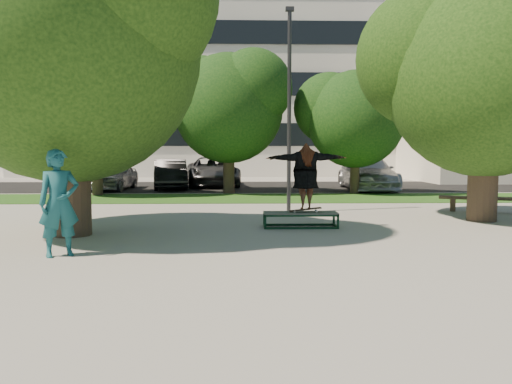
{
  "coord_description": "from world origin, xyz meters",
  "views": [
    {
      "loc": [
        -0.43,
        -10.09,
        1.87
      ],
      "look_at": [
        -0.13,
        0.6,
        0.99
      ],
      "focal_mm": 35.0,
      "sensor_mm": 36.0,
      "label": 1
    }
  ],
  "objects_px": {
    "tree_left": "(64,33)",
    "car_silver_a": "(113,176)",
    "bench": "(493,200)",
    "car_dark": "(170,174)",
    "tree_right": "(482,66)",
    "bystander": "(59,203)",
    "lamppost": "(289,108)",
    "car_grey": "(212,172)",
    "car_silver_b": "(367,173)",
    "grind_box": "(300,220)"
  },
  "relations": [
    {
      "from": "tree_left",
      "to": "car_silver_b",
      "type": "bearing_deg",
      "value": 51.96
    },
    {
      "from": "bench",
      "to": "car_grey",
      "type": "xyz_separation_m",
      "value": [
        -9.18,
        11.72,
        0.38
      ]
    },
    {
      "from": "tree_right",
      "to": "car_silver_b",
      "type": "relative_size",
      "value": 1.19
    },
    {
      "from": "tree_right",
      "to": "bystander",
      "type": "xyz_separation_m",
      "value": [
        -9.58,
        -4.31,
        -3.14
      ]
    },
    {
      "from": "tree_left",
      "to": "car_grey",
      "type": "bearing_deg",
      "value": 81.5
    },
    {
      "from": "tree_left",
      "to": "car_grey",
      "type": "height_order",
      "value": "tree_left"
    },
    {
      "from": "bystander",
      "to": "car_silver_a",
      "type": "distance_m",
      "value": 15.47
    },
    {
      "from": "car_silver_a",
      "to": "car_grey",
      "type": "relative_size",
      "value": 0.72
    },
    {
      "from": "car_silver_b",
      "to": "lamppost",
      "type": "bearing_deg",
      "value": -115.94
    },
    {
      "from": "grind_box",
      "to": "bench",
      "type": "height_order",
      "value": "bench"
    },
    {
      "from": "tree_left",
      "to": "car_silver_b",
      "type": "xyz_separation_m",
      "value": [
        9.93,
        12.69,
        -3.63
      ]
    },
    {
      "from": "lamppost",
      "to": "car_silver_b",
      "type": "relative_size",
      "value": 1.12
    },
    {
      "from": "lamppost",
      "to": "bench",
      "type": "relative_size",
      "value": 2.0
    },
    {
      "from": "bystander",
      "to": "car_grey",
      "type": "bearing_deg",
      "value": 54.03
    },
    {
      "from": "grind_box",
      "to": "bench",
      "type": "relative_size",
      "value": 0.59
    },
    {
      "from": "bench",
      "to": "car_dark",
      "type": "bearing_deg",
      "value": 158.23
    },
    {
      "from": "tree_left",
      "to": "bench",
      "type": "relative_size",
      "value": 2.33
    },
    {
      "from": "grind_box",
      "to": "car_dark",
      "type": "height_order",
      "value": "car_dark"
    },
    {
      "from": "lamppost",
      "to": "car_grey",
      "type": "distance_m",
      "value": 12.05
    },
    {
      "from": "bystander",
      "to": "bench",
      "type": "height_order",
      "value": "bystander"
    },
    {
      "from": "tree_right",
      "to": "bystander",
      "type": "bearing_deg",
      "value": -155.81
    },
    {
      "from": "bystander",
      "to": "car_silver_a",
      "type": "bearing_deg",
      "value": 70.28
    },
    {
      "from": "car_silver_a",
      "to": "bystander",
      "type": "bearing_deg",
      "value": -75.92
    },
    {
      "from": "bench",
      "to": "car_silver_a",
      "type": "relative_size",
      "value": 0.76
    },
    {
      "from": "bench",
      "to": "car_silver_a",
      "type": "height_order",
      "value": "car_silver_a"
    },
    {
      "from": "car_silver_b",
      "to": "tree_left",
      "type": "bearing_deg",
      "value": -126.17
    },
    {
      "from": "bystander",
      "to": "car_silver_a",
      "type": "xyz_separation_m",
      "value": [
        -2.91,
        15.19,
        -0.27
      ]
    },
    {
      "from": "lamppost",
      "to": "car_silver_b",
      "type": "bearing_deg",
      "value": 62.18
    },
    {
      "from": "grind_box",
      "to": "tree_left",
      "type": "bearing_deg",
      "value": -170.44
    },
    {
      "from": "tree_left",
      "to": "car_silver_a",
      "type": "bearing_deg",
      "value": 100.08
    },
    {
      "from": "grind_box",
      "to": "bystander",
      "type": "bearing_deg",
      "value": -145.52
    },
    {
      "from": "car_silver_b",
      "to": "car_silver_a",
      "type": "bearing_deg",
      "value": -179.03
    },
    {
      "from": "lamppost",
      "to": "grind_box",
      "type": "relative_size",
      "value": 3.39
    },
    {
      "from": "bystander",
      "to": "car_silver_b",
      "type": "height_order",
      "value": "bystander"
    },
    {
      "from": "bystander",
      "to": "bench",
      "type": "relative_size",
      "value": 0.62
    },
    {
      "from": "car_dark",
      "to": "tree_left",
      "type": "bearing_deg",
      "value": -100.31
    },
    {
      "from": "grind_box",
      "to": "car_grey",
      "type": "xyz_separation_m",
      "value": [
        -3.0,
        14.44,
        0.58
      ]
    },
    {
      "from": "lamppost",
      "to": "bystander",
      "type": "xyz_separation_m",
      "value": [
        -4.67,
        -6.22,
        -2.2
      ]
    },
    {
      "from": "tree_left",
      "to": "car_grey",
      "type": "distance_m",
      "value": 15.93
    },
    {
      "from": "lamppost",
      "to": "car_grey",
      "type": "xyz_separation_m",
      "value": [
        -3.0,
        11.43,
        -2.38
      ]
    },
    {
      "from": "grind_box",
      "to": "car_silver_a",
      "type": "distance_m",
      "value": 14.19
    },
    {
      "from": "tree_left",
      "to": "tree_right",
      "type": "bearing_deg",
      "value": 11.03
    },
    {
      "from": "lamppost",
      "to": "car_grey",
      "type": "height_order",
      "value": "lamppost"
    },
    {
      "from": "tree_left",
      "to": "car_silver_a",
      "type": "height_order",
      "value": "tree_left"
    },
    {
      "from": "car_silver_a",
      "to": "tree_left",
      "type": "bearing_deg",
      "value": -76.7
    },
    {
      "from": "tree_right",
      "to": "bench",
      "type": "bearing_deg",
      "value": 52.12
    },
    {
      "from": "car_silver_a",
      "to": "car_dark",
      "type": "relative_size",
      "value": 0.91
    },
    {
      "from": "grind_box",
      "to": "car_silver_a",
      "type": "xyz_separation_m",
      "value": [
        -7.58,
        11.99,
        0.49
      ]
    },
    {
      "from": "car_grey",
      "to": "car_silver_b",
      "type": "relative_size",
      "value": 1.02
    },
    {
      "from": "tree_right",
      "to": "bystander",
      "type": "height_order",
      "value": "tree_right"
    }
  ]
}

